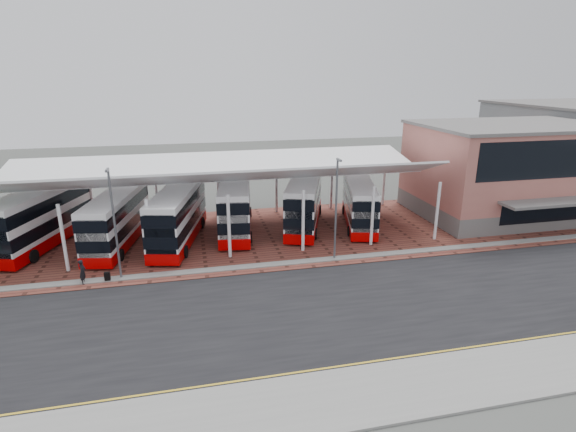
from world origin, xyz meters
name	(u,v)px	position (x,y,z in m)	size (l,w,h in m)	color
ground	(336,299)	(0.00, 0.00, 0.00)	(140.00, 140.00, 0.00)	#444642
road	(341,307)	(0.00, -1.00, 0.01)	(120.00, 14.00, 0.02)	black
forecourt	(312,231)	(2.00, 13.00, 0.03)	(72.00, 16.00, 0.06)	brown
sidewalk	(397,390)	(0.00, -9.00, 0.07)	(120.00, 4.00, 0.14)	gray
north_kerb	(310,261)	(0.00, 6.20, 0.07)	(120.00, 0.80, 0.14)	gray
yellow_line_near	(380,364)	(0.00, -7.00, 0.03)	(120.00, 0.12, 0.01)	gold
yellow_line_far	(377,361)	(0.00, -6.70, 0.03)	(120.00, 0.12, 0.01)	gold
canopy	(221,172)	(-6.00, 13.94, 5.80)	(37.00, 11.63, 7.07)	white
terminal	(509,169)	(23.00, 13.92, 4.66)	(18.40, 14.40, 9.25)	#615D5C
lamp_west	(114,221)	(-14.00, 6.27, 4.36)	(0.16, 0.90, 8.07)	#57585F
lamp_east	(336,207)	(2.00, 6.27, 4.36)	(0.16, 0.90, 8.07)	#57585F
bus_0	(42,218)	(-21.03, 14.61, 2.46)	(6.21, 11.99, 4.83)	white
bus_1	(117,220)	(-14.93, 13.12, 2.26)	(4.50, 11.02, 4.43)	white
bus_2	(178,216)	(-9.92, 12.83, 2.36)	(5.07, 11.55, 4.64)	white
bus_3	(236,205)	(-4.77, 14.89, 2.40)	(4.19, 11.71, 4.72)	white
bus_4	(304,202)	(1.69, 14.53, 2.36)	(6.23, 11.47, 4.64)	white
bus_5	(359,204)	(6.86, 13.65, 2.16)	(4.97, 10.51, 4.22)	white
pedestrian	(83,272)	(-16.43, 6.00, 0.94)	(0.64, 0.42, 1.76)	black
suitcase	(107,277)	(-14.87, 6.00, 0.40)	(0.39, 0.28, 0.67)	black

